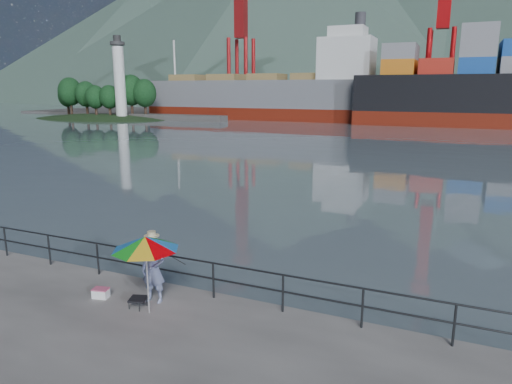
# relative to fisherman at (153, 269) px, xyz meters

# --- Properties ---
(harbor_water) EXTENTS (500.00, 280.00, 0.00)m
(harbor_water) POSITION_rel_fisherman_xyz_m (-1.65, 129.11, -0.90)
(harbor_water) COLOR slate
(harbor_water) RESTS_ON ground
(far_dock) EXTENTS (200.00, 40.00, 0.40)m
(far_dock) POSITION_rel_fisherman_xyz_m (8.35, 92.11, -0.90)
(far_dock) COLOR #514F4C
(far_dock) RESTS_ON ground
(guardrail) EXTENTS (22.00, 0.06, 1.03)m
(guardrail) POSITION_rel_fisherman_xyz_m (-1.65, 0.81, -0.38)
(guardrail) COLOR #2D3033
(guardrail) RESTS_ON ground
(lighthouse_islet) EXTENTS (48.00, 26.40, 19.20)m
(lighthouse_islet) POSITION_rel_fisherman_xyz_m (-56.62, 61.10, -0.64)
(lighthouse_islet) COLOR #263F1E
(lighthouse_islet) RESTS_ON ground
(fisherman) EXTENTS (0.72, 0.53, 1.81)m
(fisherman) POSITION_rel_fisherman_xyz_m (0.00, 0.00, 0.00)
(fisherman) COLOR navy
(fisherman) RESTS_ON ground
(beach_umbrella) EXTENTS (1.84, 1.84, 2.03)m
(beach_umbrella) POSITION_rel_fisherman_xyz_m (0.26, -0.61, 0.96)
(beach_umbrella) COLOR white
(beach_umbrella) RESTS_ON ground
(folding_stool) EXTENTS (0.52, 0.52, 0.27)m
(folding_stool) POSITION_rel_fisherman_xyz_m (-0.17, -0.49, -0.76)
(folding_stool) COLOR black
(folding_stool) RESTS_ON ground
(cooler_bag) EXTENTS (0.46, 0.36, 0.24)m
(cooler_bag) POSITION_rel_fisherman_xyz_m (-1.47, -0.42, -0.79)
(cooler_bag) COLOR white
(cooler_bag) RESTS_ON ground
(fishing_rod) EXTENTS (0.05, 1.53, 1.08)m
(fishing_rod) POSITION_rel_fisherman_xyz_m (-0.13, 1.01, -0.90)
(fishing_rod) COLOR black
(fishing_rod) RESTS_ON ground
(bulk_carrier) EXTENTS (47.60, 8.24, 14.50)m
(bulk_carrier) POSITION_rel_fisherman_xyz_m (-24.54, 72.24, 3.28)
(bulk_carrier) COLOR #65180B
(bulk_carrier) RESTS_ON ground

